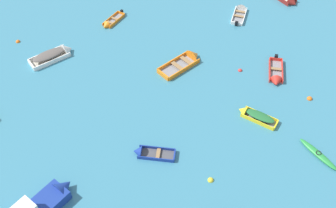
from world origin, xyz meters
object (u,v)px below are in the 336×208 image
(rowboat_white_foreground_center, at_px, (241,11))
(rowboat_maroon_back_row_center, at_px, (288,0))
(rowboat_red_distant_center, at_px, (276,77))
(kayak_green_back_row_left, at_px, (318,154))
(mooring_buoy_midfield, at_px, (211,180))
(mooring_buoy_near_foreground, at_px, (18,42))
(mooring_buoy_trailing, at_px, (309,99))
(rowboat_orange_back_row_right, at_px, (110,23))
(rowboat_white_midfield_left, at_px, (56,54))
(rowboat_yellow_midfield_right, at_px, (254,115))
(mooring_buoy_outer_edge, at_px, (240,71))
(rowboat_orange_outer_right, at_px, (189,59))
(rowboat_deep_blue_far_back, at_px, (146,153))

(rowboat_white_foreground_center, distance_m, rowboat_maroon_back_row_center, 5.58)
(rowboat_white_foreground_center, height_order, rowboat_red_distant_center, rowboat_red_distant_center)
(rowboat_maroon_back_row_center, bearing_deg, rowboat_white_foreground_center, -172.14)
(kayak_green_back_row_left, distance_m, mooring_buoy_midfield, 8.18)
(rowboat_red_distant_center, distance_m, mooring_buoy_near_foreground, 23.99)
(mooring_buoy_near_foreground, xyz_separation_m, mooring_buoy_trailing, (23.63, -12.75, 0.00))
(kayak_green_back_row_left, relative_size, mooring_buoy_trailing, 7.56)
(rowboat_orange_back_row_right, bearing_deg, rowboat_white_midfield_left, -144.11)
(rowboat_white_midfield_left, relative_size, rowboat_yellow_midfield_right, 1.45)
(rowboat_maroon_back_row_center, distance_m, mooring_buoy_trailing, 14.24)
(rowboat_white_foreground_center, distance_m, rowboat_red_distant_center, 9.97)
(kayak_green_back_row_left, relative_size, mooring_buoy_outer_edge, 9.16)
(rowboat_white_foreground_center, bearing_deg, rowboat_orange_outer_right, -138.79)
(rowboat_yellow_midfield_right, xyz_separation_m, mooring_buoy_trailing, (5.21, 0.86, -0.27))
(rowboat_deep_blue_far_back, height_order, mooring_buoy_midfield, rowboat_deep_blue_far_back)
(rowboat_maroon_back_row_center, distance_m, mooring_buoy_outer_edge, 12.51)
(rowboat_maroon_back_row_center, xyz_separation_m, mooring_buoy_trailing, (-4.08, -13.64, -0.19))
(rowboat_orange_outer_right, distance_m, mooring_buoy_trailing, 10.83)
(rowboat_orange_outer_right, height_order, mooring_buoy_midfield, rowboat_orange_outer_right)
(rowboat_deep_blue_far_back, distance_m, rowboat_red_distant_center, 13.49)
(rowboat_yellow_midfield_right, xyz_separation_m, rowboat_red_distant_center, (3.45, 3.76, -0.08))
(rowboat_orange_back_row_right, height_order, mooring_buoy_midfield, rowboat_orange_back_row_right)
(rowboat_white_midfield_left, height_order, mooring_buoy_outer_edge, rowboat_white_midfield_left)
(rowboat_orange_outer_right, height_order, rowboat_orange_back_row_right, rowboat_orange_outer_right)
(rowboat_yellow_midfield_right, distance_m, mooring_buoy_outer_edge, 5.38)
(mooring_buoy_near_foreground, relative_size, mooring_buoy_outer_edge, 1.12)
(rowboat_yellow_midfield_right, distance_m, rowboat_red_distant_center, 5.11)
(rowboat_white_midfield_left, distance_m, rowboat_red_distant_center, 19.60)
(rowboat_yellow_midfield_right, bearing_deg, mooring_buoy_near_foreground, 143.55)
(rowboat_yellow_midfield_right, distance_m, rowboat_maroon_back_row_center, 17.22)
(rowboat_white_midfield_left, distance_m, rowboat_deep_blue_far_back, 13.74)
(rowboat_orange_outer_right, height_order, rowboat_yellow_midfield_right, rowboat_orange_outer_right)
(rowboat_white_midfield_left, height_order, rowboat_white_foreground_center, rowboat_white_midfield_left)
(rowboat_white_foreground_center, xyz_separation_m, rowboat_orange_back_row_right, (-13.39, 0.77, -0.00))
(mooring_buoy_near_foreground, bearing_deg, rowboat_white_midfield_left, -39.40)
(rowboat_red_distant_center, height_order, mooring_buoy_near_foreground, rowboat_red_distant_center)
(rowboat_orange_outer_right, height_order, rowboat_red_distant_center, rowboat_orange_outer_right)
(kayak_green_back_row_left, bearing_deg, mooring_buoy_midfield, -177.59)
(rowboat_orange_back_row_right, xyz_separation_m, mooring_buoy_midfield, (4.71, -19.31, -0.14))
(kayak_green_back_row_left, bearing_deg, rowboat_white_foreground_center, 88.40)
(rowboat_deep_blue_far_back, bearing_deg, rowboat_yellow_midfield_right, 10.62)
(rowboat_white_midfield_left, height_order, mooring_buoy_midfield, rowboat_white_midfield_left)
(rowboat_red_distant_center, relative_size, rowboat_maroon_back_row_center, 0.87)
(rowboat_deep_blue_far_back, xyz_separation_m, rowboat_orange_back_row_right, (-0.72, 16.17, -0.01))
(rowboat_maroon_back_row_center, xyz_separation_m, mooring_buoy_near_foreground, (-27.72, -0.89, -0.19))
(rowboat_red_distant_center, xyz_separation_m, mooring_buoy_midfield, (-8.36, -8.57, -0.18))
(rowboat_orange_back_row_right, bearing_deg, rowboat_maroon_back_row_center, -0.03)
(rowboat_orange_outer_right, height_order, mooring_buoy_trailing, rowboat_orange_outer_right)
(mooring_buoy_outer_edge, bearing_deg, rowboat_yellow_midfield_right, -98.36)
(rowboat_white_midfield_left, relative_size, rowboat_white_foreground_center, 1.24)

